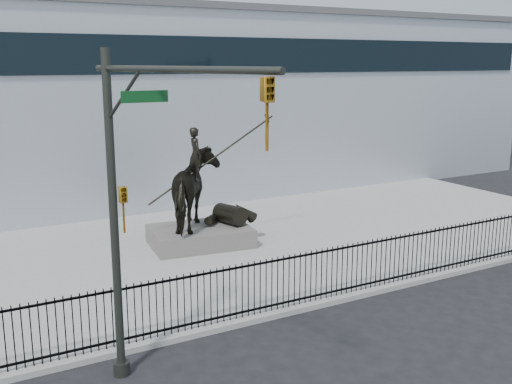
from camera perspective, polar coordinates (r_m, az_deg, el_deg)
ground at (r=16.98m, az=11.26°, el=-11.28°), size 120.00×120.00×0.00m
plaza at (r=22.36m, az=-0.45°, el=-4.98°), size 30.00×12.00×0.15m
building at (r=33.40m, az=-11.41°, el=8.27°), size 44.00×14.00×9.00m
picket_fence at (r=17.54m, az=8.72°, el=-7.22°), size 22.10×0.10×1.50m
statue_plinth at (r=22.03m, az=-5.34°, el=-4.20°), size 3.82×2.86×0.66m
equestrian_statue at (r=21.62m, az=-5.25°, el=0.20°), size 4.51×3.08×3.85m
traffic_signal_left at (r=11.94m, az=-11.25°, el=-0.99°), size 1.52×4.84×7.00m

